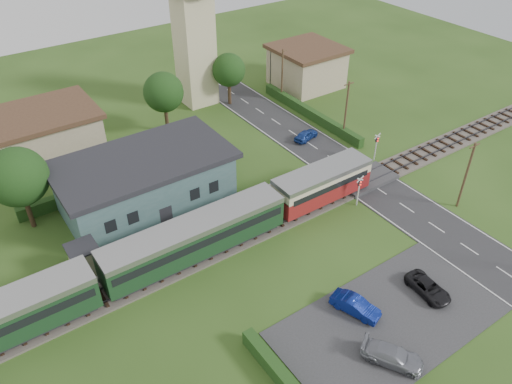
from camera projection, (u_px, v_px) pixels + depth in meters
ground at (302, 227)px, 45.27m from camera, size 120.00×120.00×0.00m
railway_track at (289, 215)px, 46.53m from camera, size 76.00×3.20×0.49m
road at (380, 190)px, 49.84m from camera, size 6.00×70.00×0.05m
car_park at (389, 321)px, 36.58m from camera, size 17.00×9.00×0.08m
crossing_deck at (366, 179)px, 51.05m from camera, size 6.20×3.40×0.45m
platform at (177, 235)px, 44.01m from camera, size 30.00×3.00×0.45m
equipment_hut at (84, 259)px, 39.44m from camera, size 2.30×2.30×2.55m
station_building at (146, 182)px, 46.41m from camera, size 16.00×9.00×5.30m
train at (160, 252)px, 39.40m from camera, size 43.20×2.90×3.40m
church_tower at (193, 24)px, 60.15m from camera, size 6.00×6.00×17.60m
house_west at (47, 134)px, 53.37m from camera, size 10.80×8.80×5.50m
house_east at (307, 66)px, 68.75m from camera, size 8.80×8.80×5.50m
hedge_carpark at (286, 383)px, 31.89m from camera, size 0.80×9.00×1.20m
hedge_roadside at (310, 113)px, 62.07m from camera, size 0.80×18.00×1.20m
hedge_station at (130, 177)px, 50.61m from camera, size 22.00×0.80×1.30m
tree_a at (17, 177)px, 42.23m from camera, size 5.20×5.20×8.00m
tree_b at (164, 92)px, 56.69m from camera, size 4.60×4.60×7.34m
tree_c at (229, 70)px, 62.82m from camera, size 4.20×4.20×6.78m
utility_pole_b at (466, 175)px, 45.66m from camera, size 1.40×0.22×7.00m
utility_pole_c at (346, 109)px, 56.30m from camera, size 1.40×0.22×7.00m
utility_pole_d at (282, 75)px, 64.27m from camera, size 1.40×0.22×7.00m
crossing_signal_near at (359, 187)px, 46.67m from camera, size 0.84×0.28×3.28m
crossing_signal_far at (377, 143)px, 53.17m from camera, size 0.84×0.28×3.28m
streetlamp_east at (271, 64)px, 68.77m from camera, size 0.30×0.30×5.15m
car_on_road at (306, 135)px, 57.66m from camera, size 3.57×2.15×1.14m
car_park_blue at (355, 306)px, 36.90m from camera, size 2.48×3.99×1.24m
car_park_silver at (392, 356)px, 33.41m from camera, size 3.63×4.48×1.22m
car_park_dark at (428, 288)px, 38.46m from camera, size 2.07×3.95×1.06m
pedestrian_near at (237, 207)px, 45.62m from camera, size 0.68×0.51×1.68m
pedestrian_far at (125, 253)px, 40.72m from camera, size 0.70×0.84×1.58m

